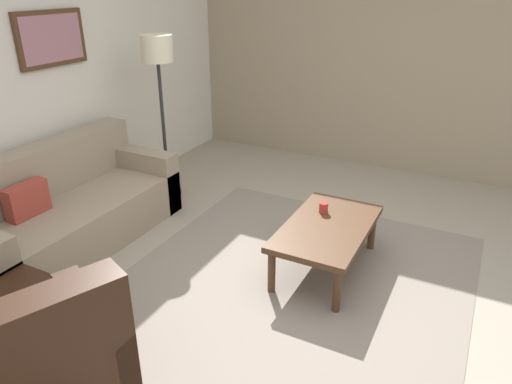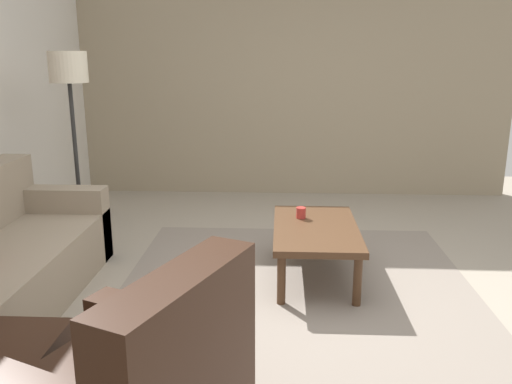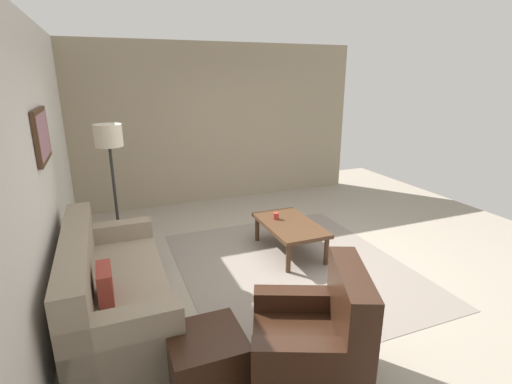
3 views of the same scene
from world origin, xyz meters
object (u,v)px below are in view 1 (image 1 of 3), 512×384
framed_artwork (52,38)px  lamp_standing (158,66)px  couch_main (64,212)px  ottoman (6,315)px  coffee_table (327,231)px  armchair_leather (44,378)px  cup (324,207)px

framed_artwork → lamp_standing: bearing=-37.8°
couch_main → ottoman: size_ratio=3.68×
ottoman → lamp_standing: (2.40, 0.49, 1.21)m
coffee_table → armchair_leather: bearing=158.4°
coffee_table → framed_artwork: size_ratio=1.50×
couch_main → framed_artwork: 1.57m
couch_main → lamp_standing: lamp_standing is taller
framed_artwork → armchair_leather: bearing=-137.2°
coffee_table → lamp_standing: lamp_standing is taller
armchair_leather → cup: (2.29, -0.72, 0.15)m
lamp_standing → ottoman: bearing=-168.5°
coffee_table → framed_artwork: (-0.12, 2.66, 1.36)m
ottoman → cup: size_ratio=6.35×
lamp_standing → framed_artwork: size_ratio=2.33×
ottoman → coffee_table: bearing=-41.9°
armchair_leather → coffee_table: size_ratio=0.95×
couch_main → framed_artwork: size_ratio=2.81×
ottoman → framed_artwork: bearing=33.0°
armchair_leather → framed_artwork: (1.97, 1.83, 1.41)m
armchair_leather → coffee_table: (2.09, -0.83, 0.05)m
coffee_table → lamp_standing: (0.63, 2.08, 1.05)m
lamp_standing → armchair_leather: bearing=-155.4°
coffee_table → lamp_standing: size_ratio=0.64×
couch_main → lamp_standing: size_ratio=1.21×
armchair_leather → ottoman: armchair_leather is taller
ottoman → lamp_standing: bearing=11.5°
armchair_leather → ottoman: 0.83m
armchair_leather → lamp_standing: 3.19m
armchair_leather → lamp_standing: (2.73, 1.25, 1.10)m
ottoman → couch_main: bearing=31.0°
coffee_table → ottoman: bearing=138.1°
lamp_standing → couch_main: bearing=172.1°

